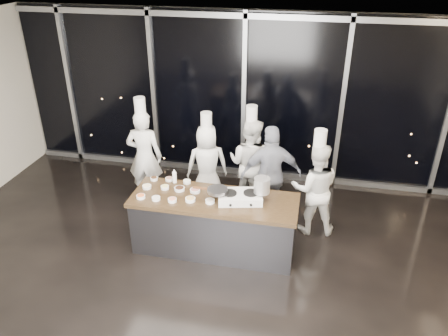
# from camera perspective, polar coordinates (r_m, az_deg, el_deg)

# --- Properties ---
(ground) EXTENTS (9.00, 9.00, 0.00)m
(ground) POSITION_cam_1_polar(r_m,az_deg,el_deg) (6.26, -3.17, -15.31)
(ground) COLOR black
(ground) RESTS_ON ground
(room_shell) EXTENTS (9.02, 7.02, 3.21)m
(room_shell) POSITION_cam_1_polar(r_m,az_deg,el_deg) (4.97, -1.87, 3.68)
(room_shell) COLOR beige
(room_shell) RESTS_ON ground
(window_wall) EXTENTS (8.90, 0.11, 3.20)m
(window_wall) POSITION_cam_1_polar(r_m,az_deg,el_deg) (8.37, 2.67, 9.07)
(window_wall) COLOR black
(window_wall) RESTS_ON ground
(demo_counter) EXTENTS (2.46, 0.86, 0.90)m
(demo_counter) POSITION_cam_1_polar(r_m,az_deg,el_deg) (6.65, -1.26, -7.29)
(demo_counter) COLOR #3C3B40
(demo_counter) RESTS_ON ground
(stove) EXTENTS (0.70, 0.52, 0.14)m
(stove) POSITION_cam_1_polar(r_m,az_deg,el_deg) (6.33, 2.11, -3.78)
(stove) COLOR silver
(stove) RESTS_ON demo_counter
(frying_pan) EXTENTS (0.54, 0.36, 0.05)m
(frying_pan) POSITION_cam_1_polar(r_m,az_deg,el_deg) (6.28, -0.94, -2.94)
(frying_pan) COLOR gray
(frying_pan) RESTS_ON stove
(stock_pot) EXTENTS (0.27, 0.27, 0.23)m
(stock_pot) POSITION_cam_1_polar(r_m,az_deg,el_deg) (6.25, 4.98, -2.26)
(stock_pot) COLOR silver
(stock_pot) RESTS_ON stove
(prep_bowls) EXTENTS (1.39, 0.71, 0.05)m
(prep_bowls) POSITION_cam_1_polar(r_m,az_deg,el_deg) (6.56, -5.84, -3.10)
(prep_bowls) COLOR white
(prep_bowls) RESTS_ON demo_counter
(squeeze_bottle) EXTENTS (0.06, 0.06, 0.23)m
(squeeze_bottle) POSITION_cam_1_polar(r_m,az_deg,el_deg) (6.81, -6.49, -1.06)
(squeeze_bottle) COLOR white
(squeeze_bottle) RESTS_ON demo_counter
(chef_far_left) EXTENTS (0.66, 0.47, 1.95)m
(chef_far_left) POSITION_cam_1_polar(r_m,az_deg,el_deg) (7.84, -10.33, 1.61)
(chef_far_left) COLOR silver
(chef_far_left) RESTS_ON ground
(chef_left) EXTENTS (0.85, 0.70, 1.72)m
(chef_left) POSITION_cam_1_polar(r_m,az_deg,el_deg) (7.67, -2.21, 0.50)
(chef_left) COLOR silver
(chef_left) RESTS_ON ground
(chef_center) EXTENTS (0.93, 0.80, 1.87)m
(chef_center) POSITION_cam_1_polar(r_m,az_deg,el_deg) (7.58, 3.43, 0.70)
(chef_center) COLOR silver
(chef_center) RESTS_ON ground
(guest) EXTENTS (1.08, 0.67, 1.71)m
(guest) POSITION_cam_1_polar(r_m,az_deg,el_deg) (7.16, 6.16, -0.93)
(guest) COLOR #131C35
(guest) RESTS_ON ground
(chef_right) EXTENTS (0.82, 0.67, 1.78)m
(chef_right) POSITION_cam_1_polar(r_m,az_deg,el_deg) (7.04, 11.76, -2.59)
(chef_right) COLOR silver
(chef_right) RESTS_ON ground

